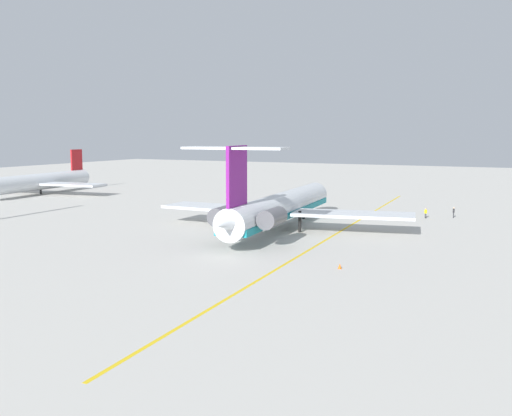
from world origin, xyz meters
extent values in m
plane|color=#B7B5AD|center=(0.00, 0.00, 0.00)|extent=(347.69, 347.69, 0.00)
cylinder|color=silver|center=(-2.45, 12.07, 3.32)|extent=(37.52, 7.19, 3.98)
cone|color=silver|center=(16.14, 13.69, 3.32)|extent=(4.46, 4.17, 3.82)
cone|color=silver|center=(-21.04, 10.46, 3.67)|extent=(6.08, 3.87, 3.38)
cube|color=teal|center=(-2.45, 12.07, 2.42)|extent=(36.70, 7.20, 0.88)
cube|color=silver|center=(-2.51, 22.39, 2.62)|extent=(6.52, 16.69, 0.40)
cube|color=silver|center=(-0.73, 1.90, 2.62)|extent=(9.26, 17.46, 0.40)
cylinder|color=#515156|center=(-15.53, 14.15, 3.62)|extent=(5.16, 2.73, 2.31)
cube|color=silver|center=(-15.47, 13.46, 3.62)|extent=(3.08, 1.52, 0.48)
cylinder|color=#515156|center=(-14.98, 7.77, 3.62)|extent=(5.16, 2.73, 2.31)
cube|color=silver|center=(-15.04, 8.46, 3.62)|extent=(3.08, 1.52, 0.48)
cube|color=#7A197F|center=(-18.56, 10.67, 8.83)|extent=(5.40, 0.86, 7.05)
cube|color=silver|center=(-19.25, 13.82, 12.07)|extent=(4.22, 6.11, 0.28)
cube|color=silver|center=(-18.69, 7.46, 12.07)|extent=(4.22, 6.11, 0.28)
cylinder|color=black|center=(8.91, 13.06, 1.51)|extent=(0.44, 0.44, 3.02)
cylinder|color=black|center=(-3.96, 15.14, 1.51)|extent=(0.44, 0.44, 3.02)
cylinder|color=black|center=(-3.41, 8.79, 1.51)|extent=(0.44, 0.44, 3.02)
cylinder|color=silver|center=(18.27, 80.51, 2.87)|extent=(31.24, 6.71, 3.71)
cube|color=silver|center=(19.14, 71.61, 2.50)|extent=(6.75, 14.62, 0.45)
cube|color=silver|center=(17.40, 89.40, 2.50)|extent=(6.75, 14.62, 0.45)
cube|color=#B2191E|center=(31.35, 81.79, 7.25)|extent=(4.06, 0.76, 5.06)
cylinder|color=black|center=(18.27, 80.51, 1.25)|extent=(0.45, 0.45, 2.50)
cylinder|color=black|center=(18.08, -4.56, 0.40)|extent=(0.10, 0.10, 0.80)
cylinder|color=black|center=(18.06, -4.70, 0.40)|extent=(0.10, 0.10, 0.80)
cylinder|color=yellow|center=(18.07, -4.63, 1.12)|extent=(0.27, 0.27, 0.64)
sphere|color=tan|center=(18.07, -4.63, 1.57)|extent=(0.25, 0.25, 0.25)
cylinder|color=yellow|center=(18.09, -4.45, 1.15)|extent=(0.07, 0.07, 0.54)
cylinder|color=yellow|center=(18.05, -4.80, 1.15)|extent=(0.07, 0.07, 0.54)
cylinder|color=black|center=(20.48, -8.64, 0.43)|extent=(0.11, 0.11, 0.86)
cylinder|color=black|center=(20.34, -8.69, 0.43)|extent=(0.11, 0.11, 0.86)
cylinder|color=#262628|center=(20.41, -8.66, 1.19)|extent=(0.29, 0.29, 0.68)
sphere|color=#DBB28E|center=(20.41, -8.66, 1.67)|extent=(0.27, 0.27, 0.27)
cylinder|color=#262628|center=(20.59, -8.61, 1.23)|extent=(0.08, 0.08, 0.58)
cylinder|color=#262628|center=(20.23, -8.72, 1.23)|extent=(0.08, 0.08, 0.58)
cone|color=#EA590F|center=(15.96, 35.27, 0.28)|extent=(0.40, 0.40, 0.55)
cone|color=#EA590F|center=(19.95, -0.58, 0.28)|extent=(0.40, 0.40, 0.55)
cone|color=#EA590F|center=(-22.18, -3.12, 0.28)|extent=(0.40, 0.40, 0.55)
cube|color=gold|center=(-2.45, 3.78, 0.00)|extent=(104.94, 5.80, 0.01)
camera|label=1|loc=(-78.41, -21.06, 13.81)|focal=40.95mm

